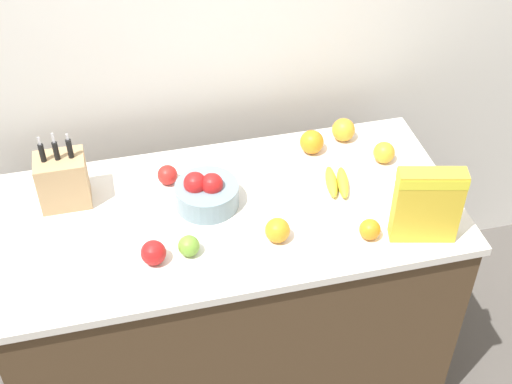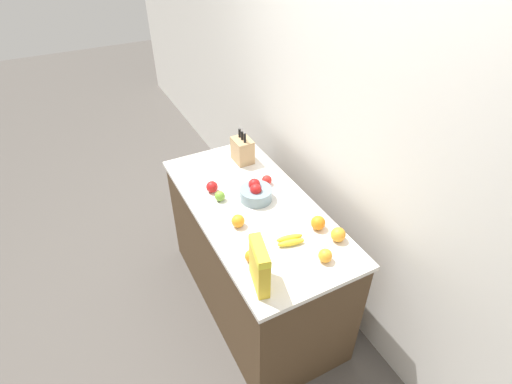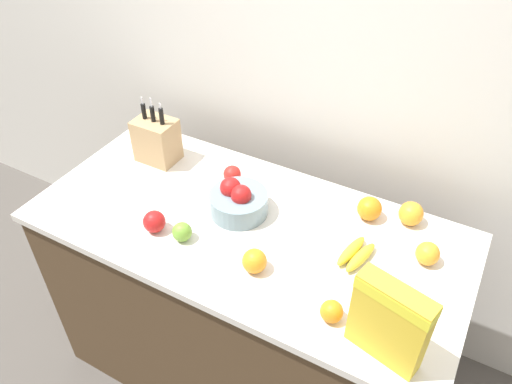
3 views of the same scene
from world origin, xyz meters
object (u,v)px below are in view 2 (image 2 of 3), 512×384
apple_middle (220,196)px  orange_front_left (338,235)px  cereal_box (259,264)px  apple_front (267,180)px  orange_by_cereal (318,223)px  banana_bunch (290,240)px  orange_back_center (251,256)px  knife_block (243,150)px  fruit_bowl (256,193)px  orange_mid_left (238,221)px  orange_front_right (325,256)px

apple_middle → orange_front_left: bearing=34.8°
cereal_box → apple_front: size_ratio=3.80×
apple_middle → orange_by_cereal: (0.52, 0.41, 0.01)m
banana_bunch → apple_middle: 0.58m
cereal_box → orange_back_center: size_ratio=3.86×
knife_block → cereal_box: knife_block is taller
knife_block → apple_front: bearing=2.8°
apple_middle → apple_front: bearing=92.5°
fruit_bowl → orange_by_cereal: 0.47m
apple_front → orange_by_cereal: size_ratio=0.79×
cereal_box → orange_mid_left: bearing=-178.0°
knife_block → orange_front_right: size_ratio=3.64×
orange_mid_left → orange_front_left: orange_front_left is taller
orange_front_right → orange_front_left: (-0.10, 0.16, 0.00)m
cereal_box → orange_front_right: (0.02, 0.39, -0.11)m
orange_mid_left → orange_front_left: (0.37, 0.46, 0.00)m
banana_bunch → orange_front_left: size_ratio=2.06×
knife_block → banana_bunch: (0.91, -0.14, -0.07)m
apple_front → orange_mid_left: (0.30, -0.36, 0.01)m
knife_block → orange_front_right: (1.11, -0.04, -0.05)m
orange_mid_left → orange_front_right: bearing=32.3°
apple_middle → orange_front_left: size_ratio=0.79×
fruit_bowl → orange_back_center: (0.47, -0.27, -0.02)m
cereal_box → orange_front_right: 0.41m
apple_middle → orange_front_left: 0.80m
knife_block → orange_mid_left: size_ratio=3.53×
orange_back_center → orange_by_cereal: bearing=96.0°
banana_bunch → orange_mid_left: orange_mid_left is taller
banana_bunch → orange_mid_left: bearing=-142.6°
orange_front_right → orange_back_center: 0.40m
fruit_bowl → orange_front_right: bearing=7.1°
apple_front → orange_by_cereal: 0.54m
orange_mid_left → orange_by_cereal: orange_by_cereal is taller
cereal_box → orange_by_cereal: cereal_box is taller
banana_bunch → cereal_box: bearing=-58.3°
fruit_bowl → orange_front_left: (0.56, 0.24, -0.01)m
knife_block → orange_front_left: bearing=6.5°
orange_front_left → knife_block: bearing=-173.5°
fruit_bowl → banana_bunch: fruit_bowl is taller
orange_front_right → orange_mid_left: bearing=-147.7°
apple_middle → orange_mid_left: bearing=-0.5°
apple_front → orange_back_center: size_ratio=1.02×
orange_mid_left → cereal_box: bearing=-11.6°
orange_mid_left → orange_back_center: (0.29, -0.06, -0.01)m
orange_by_cereal → orange_front_left: size_ratio=1.01×
apple_front → orange_front_right: (0.77, -0.06, 0.00)m
cereal_box → apple_middle: size_ratio=3.89×
knife_block → fruit_bowl: (0.45, -0.12, -0.04)m
orange_mid_left → orange_back_center: bearing=-11.5°
orange_front_right → orange_front_left: size_ratio=0.90×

